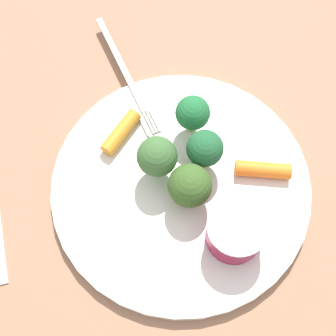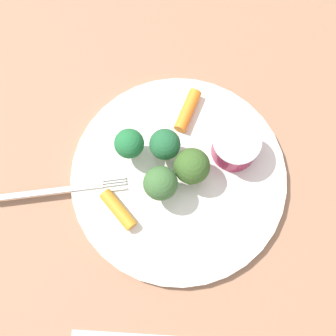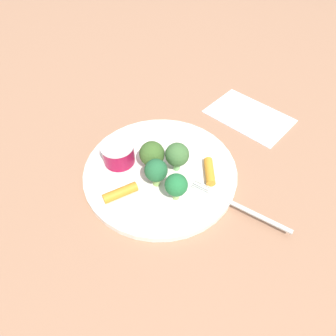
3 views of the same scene
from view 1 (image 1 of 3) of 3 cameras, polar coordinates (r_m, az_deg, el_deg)
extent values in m
plane|color=#93684D|center=(0.52, 1.43, -2.38)|extent=(2.40, 2.40, 0.00)
cylinder|color=silver|center=(0.52, 1.45, -2.14)|extent=(0.26, 0.26, 0.01)
cylinder|color=maroon|center=(0.48, 7.54, -7.14)|extent=(0.05, 0.05, 0.04)
cylinder|color=silver|center=(0.46, 7.83, -6.47)|extent=(0.06, 0.06, 0.00)
cylinder|color=#8EAE64|center=(0.53, 2.67, 4.96)|extent=(0.01, 0.01, 0.02)
sphere|color=#206634|center=(0.51, 2.78, 6.19)|extent=(0.04, 0.04, 0.04)
cylinder|color=#95C15F|center=(0.50, 2.10, -3.09)|extent=(0.01, 0.01, 0.01)
sphere|color=#375823|center=(0.48, 2.19, -2.13)|extent=(0.04, 0.04, 0.04)
cylinder|color=#84A957|center=(0.51, 3.96, 1.05)|extent=(0.01, 0.01, 0.02)
sphere|color=#205931|center=(0.49, 4.14, 2.20)|extent=(0.04, 0.04, 0.04)
cylinder|color=#7EC471|center=(0.51, -1.17, 0.12)|extent=(0.01, 0.01, 0.02)
sphere|color=#3A6231|center=(0.48, -1.23, 1.30)|extent=(0.04, 0.04, 0.04)
cylinder|color=orange|center=(0.53, -5.31, 3.99)|extent=(0.04, 0.05, 0.02)
cylinder|color=orange|center=(0.52, 10.58, -0.19)|extent=(0.04, 0.05, 0.02)
cube|color=#B5B8B2|center=(0.58, -5.29, 11.57)|extent=(0.13, 0.02, 0.00)
cube|color=#B5B8B2|center=(0.54, -1.51, 5.34)|extent=(0.03, 0.01, 0.00)
cube|color=#B5B8B2|center=(0.54, -1.84, 5.21)|extent=(0.03, 0.01, 0.00)
cube|color=#B5B8B2|center=(0.54, -2.18, 5.07)|extent=(0.03, 0.01, 0.00)
cube|color=#B5B8B2|center=(0.54, -2.51, 4.94)|extent=(0.03, 0.01, 0.00)
camera|label=2|loc=(0.21, -79.83, 52.18)|focal=47.73mm
camera|label=3|loc=(0.51, 32.42, 49.20)|focal=30.72mm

